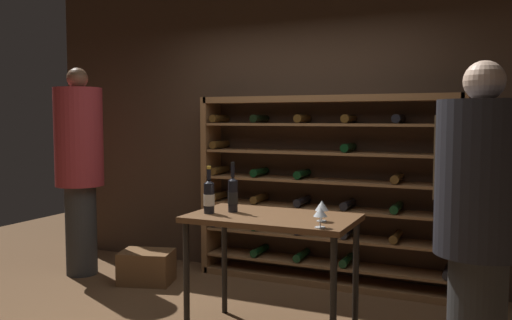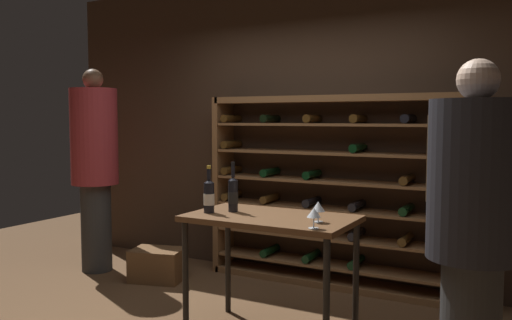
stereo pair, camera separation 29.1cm
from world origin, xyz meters
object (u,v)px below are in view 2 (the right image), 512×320
object	(u,v)px
tasting_table	(271,229)
person_guest_plum_blouse	(474,217)
wine_glass_stemmed_left	(318,207)
wine_rack	(334,193)
wine_bottle_black_capsule	(209,196)
wine_glass_stemmed_right	(314,213)
wine_bottle_amber_reserve	(233,194)
wine_crate	(157,265)
person_bystander_dark_jacket	(95,160)

from	to	relation	value
tasting_table	person_guest_plum_blouse	size ratio (longest dim) A/B	0.62
wine_glass_stemmed_left	wine_rack	bearing A→B (deg)	106.47
wine_bottle_black_capsule	wine_glass_stemmed_right	world-z (taller)	wine_bottle_black_capsule
tasting_table	wine_bottle_amber_reserve	bearing A→B (deg)	177.96
wine_crate	wine_glass_stemmed_right	xyz separation A→B (m)	(2.00, -0.94, 0.82)
tasting_table	wine_glass_stemmed_right	size ratio (longest dim) A/B	8.87
person_bystander_dark_jacket	wine_glass_stemmed_left	world-z (taller)	person_bystander_dark_jacket
person_bystander_dark_jacket	wine_glass_stemmed_left	distance (m)	2.81
tasting_table	person_bystander_dark_jacket	distance (m)	2.44
wine_crate	tasting_table	bearing A→B (deg)	-23.17
wine_crate	wine_bottle_black_capsule	xyz separation A→B (m)	(1.12, -0.78, 0.85)
tasting_table	wine_bottle_black_capsule	distance (m)	0.51
person_bystander_dark_jacket	wine_glass_stemmed_right	xyz separation A→B (m)	(2.76, -0.92, -0.16)
wine_glass_stemmed_left	wine_crate	bearing A→B (deg)	159.28
person_bystander_dark_jacket	wine_bottle_amber_reserve	xyz separation A→B (m)	(2.02, -0.63, -0.13)
tasting_table	wine_crate	distance (m)	1.81
tasting_table	wine_bottle_amber_reserve	distance (m)	0.38
wine_bottle_black_capsule	wine_glass_stemmed_left	xyz separation A→B (m)	(0.82, 0.04, -0.02)
person_bystander_dark_jacket	person_guest_plum_blouse	size ratio (longest dim) A/B	1.09
person_bystander_dark_jacket	person_guest_plum_blouse	xyz separation A→B (m)	(3.67, -0.88, -0.11)
person_guest_plum_blouse	wine_glass_stemmed_right	size ratio (longest dim) A/B	14.29
wine_rack	wine_bottle_amber_reserve	distance (m)	1.36
wine_rack	tasting_table	distance (m)	1.33
tasting_table	wine_bottle_black_capsule	size ratio (longest dim) A/B	3.41
tasting_table	person_guest_plum_blouse	xyz separation A→B (m)	(1.35, -0.23, 0.24)
wine_glass_stemmed_left	wine_bottle_amber_reserve	bearing A→B (deg)	173.59
person_bystander_dark_jacket	person_guest_plum_blouse	world-z (taller)	person_bystander_dark_jacket
wine_rack	person_guest_plum_blouse	xyz separation A→B (m)	(1.38, -1.56, 0.15)
person_guest_plum_blouse	wine_glass_stemmed_left	world-z (taller)	person_guest_plum_blouse
wine_rack	person_guest_plum_blouse	world-z (taller)	person_guest_plum_blouse
person_bystander_dark_jacket	wine_glass_stemmed_left	xyz separation A→B (m)	(2.71, -0.71, -0.16)
wine_bottle_amber_reserve	wine_glass_stemmed_left	xyz separation A→B (m)	(0.69, -0.08, -0.03)
wine_rack	person_bystander_dark_jacket	distance (m)	2.41
tasting_table	wine_glass_stemmed_left	xyz separation A→B (m)	(0.38, -0.07, 0.19)
wine_rack	wine_glass_stemmed_right	bearing A→B (deg)	-73.75
wine_glass_stemmed_right	tasting_table	bearing A→B (deg)	148.19
person_bystander_dark_jacket	wine_glass_stemmed_right	bearing A→B (deg)	127.24
person_guest_plum_blouse	wine_bottle_amber_reserve	world-z (taller)	person_guest_plum_blouse
tasting_table	wine_crate	bearing A→B (deg)	156.83
wine_crate	wine_bottle_amber_reserve	xyz separation A→B (m)	(1.25, -0.66, 0.85)
wine_bottle_amber_reserve	wine_glass_stemmed_left	size ratio (longest dim) A/B	2.65
tasting_table	wine_crate	world-z (taller)	tasting_table
person_bystander_dark_jacket	tasting_table	bearing A→B (deg)	130.07
wine_bottle_amber_reserve	wine_rack	bearing A→B (deg)	78.02
person_bystander_dark_jacket	wine_glass_stemmed_left	size ratio (longest dim) A/B	14.88
wine_bottle_amber_reserve	wine_glass_stemmed_right	xyz separation A→B (m)	(0.75, -0.28, -0.03)
tasting_table	wine_glass_stemmed_right	bearing A→B (deg)	-31.81
wine_bottle_amber_reserve	wine_glass_stemmed_left	bearing A→B (deg)	-6.41
wine_rack	wine_bottle_black_capsule	size ratio (longest dim) A/B	7.23
wine_crate	wine_glass_stemmed_left	world-z (taller)	wine_glass_stemmed_left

